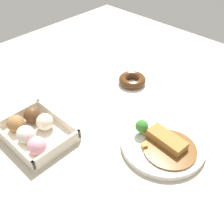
# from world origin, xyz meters

# --- Properties ---
(ground_plane) EXTENTS (1.60, 1.60, 0.00)m
(ground_plane) POSITION_xyz_m (0.00, 0.00, 0.00)
(ground_plane) COLOR #B2A893
(curry_plate) EXTENTS (0.25, 0.25, 0.07)m
(curry_plate) POSITION_xyz_m (0.16, 0.05, 0.01)
(curry_plate) COLOR white
(curry_plate) RESTS_ON ground_plane
(donut_box) EXTENTS (0.21, 0.17, 0.07)m
(donut_box) POSITION_xyz_m (-0.15, -0.18, 0.03)
(donut_box) COLOR beige
(donut_box) RESTS_ON ground_plane
(chocolate_ring_donut) EXTENTS (0.14, 0.14, 0.03)m
(chocolate_ring_donut) POSITION_xyz_m (-0.12, 0.24, 0.02)
(chocolate_ring_donut) COLOR white
(chocolate_ring_donut) RESTS_ON ground_plane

